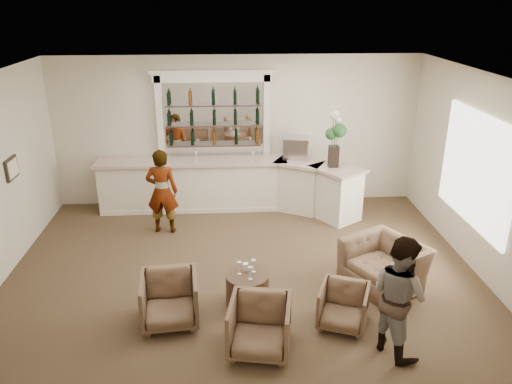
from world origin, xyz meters
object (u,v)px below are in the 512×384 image
(armchair_center, at_px, (260,326))
(flower_vase, at_px, (335,136))
(cocktail_table, at_px, (247,289))
(armchair_right, at_px, (343,306))
(guest, at_px, (399,295))
(armchair_left, at_px, (170,299))
(bar_counter, at_px, (231,185))
(sommelier, at_px, (162,192))
(armchair_far, at_px, (384,265))
(espresso_machine, at_px, (296,148))

(armchair_center, relative_size, flower_vase, 0.71)
(cocktail_table, height_order, armchair_right, armchair_right)
(guest, relative_size, armchair_center, 2.05)
(armchair_left, bearing_deg, bar_counter, 71.68)
(armchair_right, bearing_deg, sommelier, 152.95)
(bar_counter, relative_size, armchair_right, 8.33)
(guest, height_order, armchair_center, guest)
(flower_vase, bearing_deg, armchair_far, -83.65)
(guest, bearing_deg, flower_vase, -25.47)
(cocktail_table, relative_size, armchair_right, 0.97)
(armchair_left, bearing_deg, flower_vase, 43.80)
(espresso_machine, bearing_deg, armchair_center, -91.36)
(cocktail_table, distance_m, sommelier, 3.13)
(bar_counter, height_order, armchair_center, bar_counter)
(cocktail_table, relative_size, espresso_machine, 1.26)
(armchair_far, distance_m, flower_vase, 3.13)
(cocktail_table, distance_m, armchair_center, 1.11)
(guest, bearing_deg, armchair_right, 19.64)
(armchair_center, height_order, armchair_far, armchair_far)
(sommelier, xyz_separation_m, guest, (3.47, -3.84, -0.02))
(armchair_center, bearing_deg, armchair_left, 160.68)
(armchair_left, relative_size, armchair_center, 1.00)
(espresso_machine, bearing_deg, armchair_far, -61.93)
(guest, xyz_separation_m, espresso_machine, (-0.68, 4.95, 0.53))
(armchair_center, height_order, espresso_machine, espresso_machine)
(armchair_left, xyz_separation_m, armchair_far, (3.37, 0.77, 0.01))
(armchair_left, distance_m, armchair_far, 3.46)
(armchair_center, xyz_separation_m, armchair_far, (2.12, 1.47, 0.01))
(guest, xyz_separation_m, armchair_right, (-0.56, 0.57, -0.53))
(sommelier, bearing_deg, armchair_center, 119.64)
(armchair_center, bearing_deg, guest, 6.91)
(sommelier, distance_m, armchair_far, 4.45)
(bar_counter, relative_size, armchair_left, 6.93)
(bar_counter, height_order, guest, guest)
(bar_counter, xyz_separation_m, cocktail_table, (0.20, -3.67, -0.32))
(cocktail_table, height_order, armchair_left, armchair_left)
(bar_counter, height_order, armchair_left, bar_counter)
(sommelier, height_order, armchair_left, sommelier)
(bar_counter, relative_size, cocktail_table, 8.62)
(armchair_right, height_order, flower_vase, flower_vase)
(sommelier, height_order, guest, sommelier)
(armchair_far, xyz_separation_m, espresso_machine, (-1.01, 3.39, 0.99))
(armchair_far, height_order, espresso_machine, espresso_machine)
(bar_counter, bearing_deg, sommelier, -142.86)
(armchair_far, bearing_deg, bar_counter, -173.51)
(bar_counter, bearing_deg, cocktail_table, -86.87)
(guest, distance_m, armchair_center, 1.86)
(guest, height_order, espresso_machine, guest)
(cocktail_table, bearing_deg, espresso_machine, 71.91)
(bar_counter, distance_m, armchair_center, 4.79)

